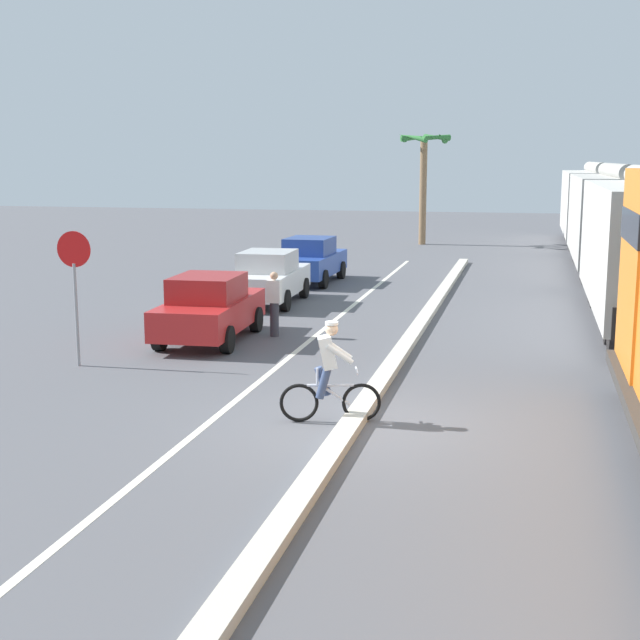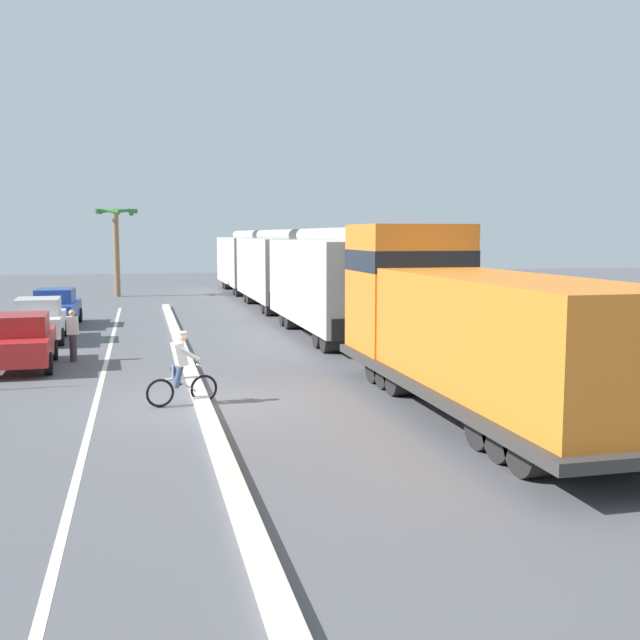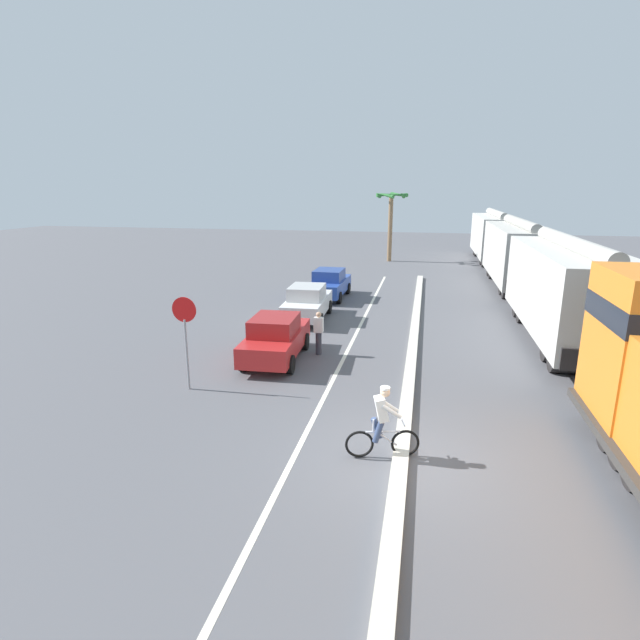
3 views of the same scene
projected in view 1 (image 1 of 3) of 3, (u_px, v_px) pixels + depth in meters
name	position (u px, v px, depth m)	size (l,w,h in m)	color
ground_plane	(355.00, 424.00, 14.88)	(120.00, 120.00, 0.00)	#56565B
median_curb	(405.00, 346.00, 20.61)	(0.36, 36.00, 0.16)	beige
lane_stripe	(304.00, 345.00, 21.17)	(0.14, 36.00, 0.01)	silver
hopper_car_middle	(612.00, 219.00, 34.32)	(2.90, 10.60, 4.18)	#B5B2AA
hopper_car_trailing	(593.00, 204.00, 45.42)	(2.90, 10.60, 4.18)	beige
parked_car_red	(210.00, 308.00, 21.50)	(1.99, 4.28, 1.62)	red
parked_car_white	(269.00, 277.00, 27.03)	(1.96, 4.26, 1.62)	silver
parked_car_blue	(310.00, 260.00, 31.61)	(1.91, 4.24, 1.62)	#28479E
cyclist	(329.00, 375.00, 14.87)	(1.67, 0.59, 1.71)	black
stop_sign	(75.00, 272.00, 18.70)	(0.76, 0.08, 2.88)	gray
palm_tree_near	(424.00, 159.00, 45.03)	(2.73, 2.79, 5.70)	#846647
pedestrian_by_cars	(274.00, 303.00, 22.05)	(0.34, 0.22, 1.62)	#33333D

